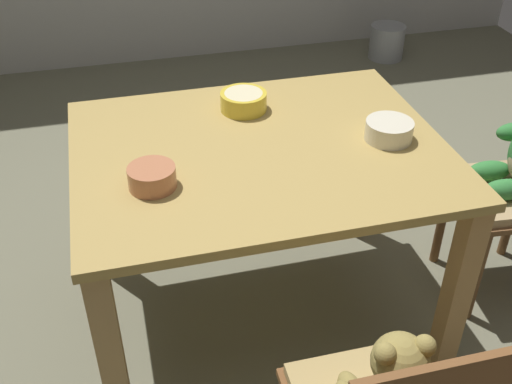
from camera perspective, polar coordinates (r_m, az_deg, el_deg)
ground_plane at (r=2.44m, az=0.30°, el=-11.37°), size 5.20×5.20×0.04m
dining_table at (r=2.02m, az=0.35°, el=1.11°), size 1.17×0.92×0.74m
porridge_bowl_terracotta_near_left at (r=1.78m, az=-9.52°, el=1.38°), size 0.14×0.14×0.06m
porridge_bowl_yellow_far_center at (r=2.16m, az=-1.15°, el=8.35°), size 0.16×0.16×0.06m
porridge_bowl_cream_near_right at (r=2.03m, az=12.10°, el=5.58°), size 0.15×0.15×0.06m
metal_pail at (r=4.53m, az=11.90°, el=13.31°), size 0.24×0.24×0.23m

